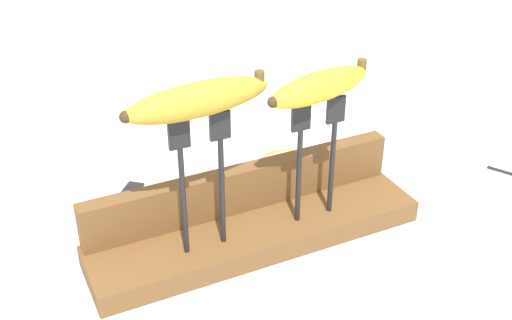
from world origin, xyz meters
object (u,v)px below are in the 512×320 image
object	(u,v)px
fork_fallen_far	(121,204)
fork_stand_right	(317,149)
banana_raised_left	(198,100)
wire_coil	(287,162)
fork_stand_left	(202,172)
banana_raised_right	(320,86)

from	to	relation	value
fork_fallen_far	fork_stand_right	bearing A→B (deg)	-39.22
fork_stand_right	banana_raised_left	bearing A→B (deg)	-180.00
banana_raised_left	wire_coil	xyz separation A→B (m)	(0.22, 0.19, -0.24)
banana_raised_left	wire_coil	size ratio (longest dim) A/B	2.06
banana_raised_left	fork_stand_left	bearing A→B (deg)	4.51
banana_raised_right	fork_fallen_far	size ratio (longest dim) A/B	1.12
fork_stand_right	banana_raised_left	xyz separation A→B (m)	(-0.16, -0.00, 0.10)
banana_raised_right	banana_raised_left	bearing A→B (deg)	180.00
fork_fallen_far	wire_coil	world-z (taller)	fork_fallen_far
fork_stand_left	banana_raised_left	bearing A→B (deg)	-175.49
banana_raised_right	fork_fallen_far	world-z (taller)	banana_raised_right
fork_stand_right	wire_coil	xyz separation A→B (m)	(0.06, 0.19, -0.13)
fork_stand_left	wire_coil	bearing A→B (deg)	40.16
banana_raised_left	banana_raised_right	size ratio (longest dim) A/B	1.14
fork_stand_left	fork_stand_right	bearing A→B (deg)	-0.00
fork_stand_left	fork_fallen_far	distance (m)	0.24
fork_stand_left	wire_coil	size ratio (longest dim) A/B	2.08
fork_stand_left	banana_raised_right	size ratio (longest dim) A/B	1.16
fork_stand_left	banana_raised_left	size ratio (longest dim) A/B	1.01
fork_stand_right	fork_fallen_far	size ratio (longest dim) A/B	1.20
fork_stand_left	banana_raised_right	xyz separation A→B (m)	(0.16, -0.00, 0.08)
banana_raised_right	wire_coil	world-z (taller)	banana_raised_right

